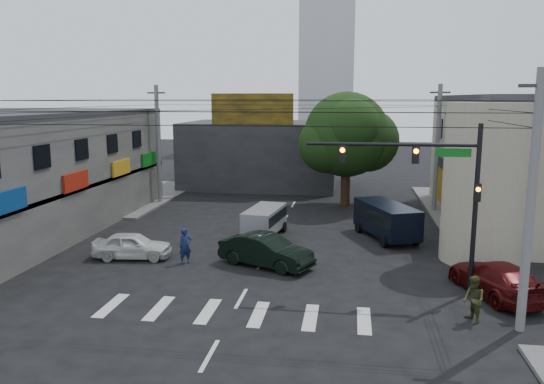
% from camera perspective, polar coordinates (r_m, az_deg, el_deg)
% --- Properties ---
extents(ground, '(160.00, 160.00, 0.00)m').
position_cam_1_polar(ground, '(25.20, -1.93, -8.92)').
color(ground, black).
rests_on(ground, ground).
extents(sidewalk_far_left, '(16.00, 16.00, 0.15)m').
position_cam_1_polar(sidewalk_far_left, '(47.77, -19.55, -0.32)').
color(sidewalk_far_left, '#514F4C').
rests_on(sidewalk_far_left, ground).
extents(sidewalk_far_right, '(16.00, 16.00, 0.15)m').
position_cam_1_polar(sidewalk_far_right, '(44.37, 26.25, -1.54)').
color(sidewalk_far_right, '#514F4C').
rests_on(sidewalk_far_right, ground).
extents(corner_column, '(4.00, 4.00, 8.00)m').
position_cam_1_polar(corner_column, '(28.54, 21.87, 0.88)').
color(corner_column, gray).
rests_on(corner_column, ground).
extents(building_far, '(14.00, 10.00, 6.00)m').
position_cam_1_polar(building_far, '(50.40, -1.09, 4.14)').
color(building_far, '#232326').
rests_on(building_far, ground).
extents(billboard, '(7.00, 0.30, 2.60)m').
position_cam_1_polar(billboard, '(45.32, -2.15, 8.92)').
color(billboard, olive).
rests_on(billboard, building_far).
extents(tower_distant, '(9.00, 9.00, 44.00)m').
position_cam_1_polar(tower_distant, '(94.55, 6.07, 18.39)').
color(tower_distant, silver).
rests_on(tower_distant, ground).
extents(street_tree, '(6.40, 6.40, 8.70)m').
position_cam_1_polar(street_tree, '(40.52, 8.02, 6.11)').
color(street_tree, black).
rests_on(street_tree, ground).
extents(traffic_gantry, '(7.10, 0.35, 7.20)m').
position_cam_1_polar(traffic_gantry, '(22.94, 17.12, 1.18)').
color(traffic_gantry, black).
rests_on(traffic_gantry, ground).
extents(utility_pole_near_right, '(0.32, 0.32, 9.20)m').
position_cam_1_polar(utility_pole_near_right, '(20.23, 26.05, -1.20)').
color(utility_pole_near_right, '#59595B').
rests_on(utility_pole_near_right, ground).
extents(utility_pole_far_left, '(0.32, 0.32, 9.20)m').
position_cam_1_polar(utility_pole_far_left, '(42.29, -12.15, 4.96)').
color(utility_pole_far_left, '#59595B').
rests_on(utility_pole_far_left, ground).
extents(utility_pole_far_right, '(0.32, 0.32, 9.20)m').
position_cam_1_polar(utility_pole_far_right, '(40.07, 17.34, 4.45)').
color(utility_pole_far_right, '#59595B').
rests_on(utility_pole_far_right, ground).
extents(dark_sedan, '(5.22, 6.02, 1.57)m').
position_cam_1_polar(dark_sedan, '(26.24, -0.65, -6.34)').
color(dark_sedan, black).
rests_on(dark_sedan, ground).
extents(white_compact, '(2.52, 4.37, 1.36)m').
position_cam_1_polar(white_compact, '(28.47, -14.80, -5.58)').
color(white_compact, silver).
rests_on(white_compact, ground).
extents(maroon_sedan, '(5.20, 6.33, 1.47)m').
position_cam_1_polar(maroon_sedan, '(24.39, 22.92, -8.58)').
color(maroon_sedan, '#3F0909').
rests_on(maroon_sedan, ground).
extents(silver_minivan, '(4.49, 2.76, 1.74)m').
position_cam_1_polar(silver_minivan, '(31.75, -0.82, -3.28)').
color(silver_minivan, '#95979D').
rests_on(silver_minivan, ground).
extents(navy_van, '(6.57, 5.65, 2.07)m').
position_cam_1_polar(navy_van, '(31.98, 12.18, -3.11)').
color(navy_van, black).
rests_on(navy_van, ground).
extents(traffic_officer, '(1.07, 1.07, 1.80)m').
position_cam_1_polar(traffic_officer, '(26.97, -9.30, -5.77)').
color(traffic_officer, '#121E42').
rests_on(traffic_officer, ground).
extents(pedestrian_olive, '(1.28, 1.21, 1.77)m').
position_cam_1_polar(pedestrian_olive, '(21.25, 20.87, -10.75)').
color(pedestrian_olive, '#343A1A').
rests_on(pedestrian_olive, ground).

